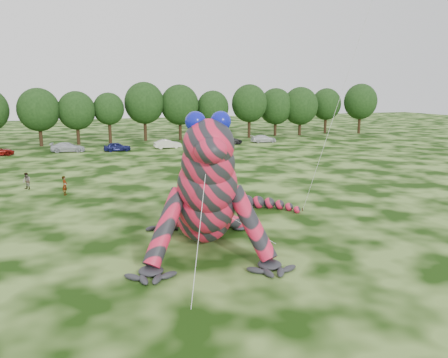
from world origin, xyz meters
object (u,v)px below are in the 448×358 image
inflatable_gecko (202,174)px  flying_kite (371,2)px  tree_17 (360,109)px  car_5 (168,144)px  car_4 (117,147)px  tree_12 (213,115)px  spectator_2 (202,157)px  tree_16 (326,111)px  tree_10 (145,112)px  car_6 (229,141)px  tree_13 (249,111)px  tree_15 (300,111)px  tree_7 (39,117)px  car_7 (264,139)px  tree_11 (180,112)px  spectator_1 (27,181)px  spectator_5 (206,186)px  car_3 (68,147)px  tree_14 (276,112)px  tree_8 (77,118)px  spectator_0 (65,186)px

inflatable_gecko → flying_kite: (11.40, -0.50, 10.74)m
tree_17 → car_5: 44.15m
car_4 → flying_kite: bearing=-164.3°
tree_12 → inflatable_gecko: bearing=-108.5°
flying_kite → spectator_2: 30.61m
tree_12 → tree_16: (25.44, 1.63, 0.20)m
inflatable_gecko → tree_10: tree_10 is taller
tree_10 → car_6: bearing=-37.9°
tree_13 → car_6: 11.85m
flying_kite → car_5: (-4.65, 42.82, -14.20)m
tree_15 → spectator_2: bearing=-137.2°
tree_7 → flying_kite: bearing=-65.6°
car_7 → tree_11: bearing=59.8°
spectator_1 → spectator_5: size_ratio=1.03×
flying_kite → spectator_5: size_ratio=10.90×
inflatable_gecko → tree_12: tree_12 is taller
car_3 → car_7: car_3 is taller
tree_7 → tree_14: size_ratio=1.01×
car_6 → car_7: bearing=-93.2°
spectator_5 → spectator_1: bearing=137.4°
car_4 → tree_13: bearing=-68.9°
inflatable_gecko → tree_11: bearing=89.6°
tree_8 → car_5: (13.27, -9.75, -3.77)m
tree_8 → car_6: (24.22, -8.24, -3.82)m
car_5 → spectator_5: 31.28m
tree_14 → spectator_1: 55.75m
tree_8 → tree_17: size_ratio=0.87×
car_4 → spectator_0: bearing=163.8°
tree_8 → tree_13: (31.35, 0.14, 0.59)m
tree_15 → spectator_5: bearing=-128.0°
flying_kite → tree_10: (-6.30, 54.16, -9.66)m
flying_kite → tree_17: size_ratio=1.65×
car_6 → tree_13: bearing=-47.4°
car_6 → spectator_0: (-26.16, -28.73, 0.22)m
tree_17 → spectator_0: (-58.11, -36.64, -4.28)m
spectator_0 → tree_7: bearing=21.8°
tree_14 → tree_11: bearing=-178.5°
tree_11 → car_7: (12.84, -9.00, -4.38)m
inflatable_gecko → tree_14: bearing=71.7°
inflatable_gecko → tree_15: tree_15 is taller
tree_8 → spectator_2: 29.49m
tree_15 → tree_16: size_ratio=1.03×
tree_8 → car_7: bearing=-14.2°
tree_15 → spectator_5: (-32.58, -41.66, -4.04)m
tree_11 → tree_8: bearing=-176.2°
inflatable_gecko → tree_8: 52.47m
inflatable_gecko → tree_15: (36.18, 52.85, 0.65)m
tree_11 → spectator_5: size_ratio=6.44×
tree_17 → spectator_1: (-61.53, -33.16, -4.34)m
tree_12 → spectator_1: (-29.59, -34.24, -3.68)m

